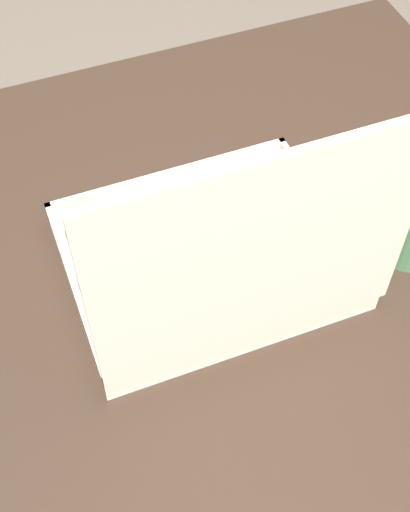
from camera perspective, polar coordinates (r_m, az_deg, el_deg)
name	(u,v)px	position (r m, az deg, el deg)	size (l,w,h in m)	color
ground_plane	(181,470)	(1.63, -1.97, -16.75)	(8.00, 8.00, 0.00)	#6B6054
dining_table	(168,305)	(1.03, -2.98, -3.96)	(1.15, 0.84, 0.77)	#38281E
donut_box	(217,258)	(0.86, 0.95, -0.16)	(0.35, 0.29, 0.34)	silver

